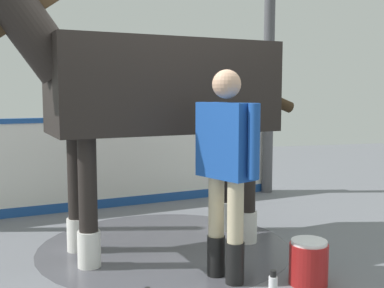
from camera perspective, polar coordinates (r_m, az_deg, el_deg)
name	(u,v)px	position (r m, az deg, el deg)	size (l,w,h in m)	color
ground_plane	(185,256)	(4.58, -0.87, -13.21)	(16.00, 16.00, 0.02)	slate
wet_patch	(165,246)	(4.83, -3.28, -12.06)	(2.47, 2.47, 0.00)	#4C4C54
barrier_wall	(112,165)	(6.37, -9.47, -2.50)	(0.99, 4.80, 1.20)	white
roof_post_far	(268,92)	(7.23, 9.11, 6.19)	(0.16, 0.16, 3.04)	#4C4C51
horse	(150,90)	(4.53, -4.98, 6.43)	(1.24, 3.51, 2.73)	black
handler	(226,160)	(3.79, 4.09, -1.96)	(0.62, 0.41, 1.69)	black
wash_bucket	(309,262)	(3.99, 13.74, -13.56)	(0.31, 0.31, 0.36)	maroon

